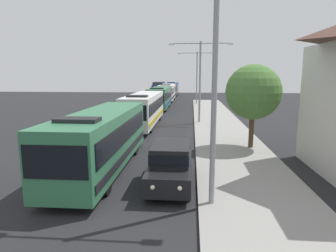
{
  "coord_description": "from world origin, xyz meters",
  "views": [
    {
      "loc": [
        3.3,
        -1.43,
        4.95
      ],
      "look_at": [
        1.73,
        18.11,
        1.5
      ],
      "focal_mm": 31.47,
      "sensor_mm": 36.0,
      "label": 1
    }
  ],
  "objects_px": {
    "bus_lead": "(103,138)",
    "streetlamp_mid": "(200,73)",
    "box_truck_oncoming": "(158,88)",
    "streetlamp_near": "(215,72)",
    "bus_second_in_line": "(144,108)",
    "streetlamp_far": "(197,72)",
    "bus_fourth_in_line": "(167,92)",
    "white_suv": "(171,163)",
    "bus_middle": "(160,97)",
    "bus_rear": "(172,88)",
    "roadside_tree": "(253,92)"
  },
  "relations": [
    {
      "from": "bus_lead",
      "to": "bus_rear",
      "type": "xyz_separation_m",
      "value": [
        -0.0,
        54.69,
        -0.0
      ]
    },
    {
      "from": "bus_rear",
      "to": "streetlamp_far",
      "type": "distance_m",
      "value": 21.14
    },
    {
      "from": "bus_lead",
      "to": "streetlamp_mid",
      "type": "distance_m",
      "value": 16.55
    },
    {
      "from": "bus_second_in_line",
      "to": "streetlamp_near",
      "type": "relative_size",
      "value": 1.51
    },
    {
      "from": "box_truck_oncoming",
      "to": "streetlamp_near",
      "type": "distance_m",
      "value": 60.14
    },
    {
      "from": "white_suv",
      "to": "streetlamp_mid",
      "type": "xyz_separation_m",
      "value": [
        1.7,
        17.27,
        4.06
      ]
    },
    {
      "from": "bus_lead",
      "to": "streetlamp_far",
      "type": "distance_m",
      "value": 35.19
    },
    {
      "from": "bus_fourth_in_line",
      "to": "white_suv",
      "type": "xyz_separation_m",
      "value": [
        3.7,
        -42.87,
        -0.66
      ]
    },
    {
      "from": "box_truck_oncoming",
      "to": "streetlamp_mid",
      "type": "distance_m",
      "value": 41.17
    },
    {
      "from": "bus_fourth_in_line",
      "to": "box_truck_oncoming",
      "type": "height_order",
      "value": "bus_fourth_in_line"
    },
    {
      "from": "roadside_tree",
      "to": "white_suv",
      "type": "bearing_deg",
      "value": -125.31
    },
    {
      "from": "bus_middle",
      "to": "bus_rear",
      "type": "relative_size",
      "value": 0.98
    },
    {
      "from": "bus_lead",
      "to": "streetlamp_near",
      "type": "distance_m",
      "value": 7.52
    },
    {
      "from": "white_suv",
      "to": "streetlamp_near",
      "type": "xyz_separation_m",
      "value": [
        1.7,
        -2.04,
        3.99
      ]
    },
    {
      "from": "streetlamp_far",
      "to": "roadside_tree",
      "type": "xyz_separation_m",
      "value": [
        3.17,
        -29.7,
        -1.53
      ]
    },
    {
      "from": "bus_fourth_in_line",
      "to": "white_suv",
      "type": "height_order",
      "value": "bus_fourth_in_line"
    },
    {
      "from": "streetlamp_near",
      "to": "streetlamp_far",
      "type": "distance_m",
      "value": 38.63
    },
    {
      "from": "bus_rear",
      "to": "box_truck_oncoming",
      "type": "relative_size",
      "value": 1.4
    },
    {
      "from": "bus_second_in_line",
      "to": "streetlamp_far",
      "type": "bearing_deg",
      "value": 75.56
    },
    {
      "from": "white_suv",
      "to": "streetlamp_near",
      "type": "bearing_deg",
      "value": -50.24
    },
    {
      "from": "bus_rear",
      "to": "bus_middle",
      "type": "bearing_deg",
      "value": -90.0
    },
    {
      "from": "bus_second_in_line",
      "to": "white_suv",
      "type": "bearing_deg",
      "value": -76.68
    },
    {
      "from": "white_suv",
      "to": "roadside_tree",
      "type": "distance_m",
      "value": 8.88
    },
    {
      "from": "bus_second_in_line",
      "to": "streetlamp_far",
      "type": "distance_m",
      "value": 21.95
    },
    {
      "from": "bus_lead",
      "to": "bus_rear",
      "type": "relative_size",
      "value": 1.01
    },
    {
      "from": "bus_lead",
      "to": "box_truck_oncoming",
      "type": "xyz_separation_m",
      "value": [
        -3.3,
        55.37,
        0.02
      ]
    },
    {
      "from": "bus_middle",
      "to": "streetlamp_mid",
      "type": "distance_m",
      "value": 13.71
    },
    {
      "from": "bus_second_in_line",
      "to": "box_truck_oncoming",
      "type": "bearing_deg",
      "value": 94.52
    },
    {
      "from": "bus_second_in_line",
      "to": "streetlamp_far",
      "type": "height_order",
      "value": "streetlamp_far"
    },
    {
      "from": "bus_second_in_line",
      "to": "streetlamp_near",
      "type": "bearing_deg",
      "value": -73.01
    },
    {
      "from": "bus_second_in_line",
      "to": "streetlamp_near",
      "type": "height_order",
      "value": "streetlamp_near"
    },
    {
      "from": "bus_rear",
      "to": "streetlamp_mid",
      "type": "relative_size",
      "value": 1.34
    },
    {
      "from": "white_suv",
      "to": "streetlamp_far",
      "type": "height_order",
      "value": "streetlamp_far"
    },
    {
      "from": "bus_lead",
      "to": "streetlamp_far",
      "type": "xyz_separation_m",
      "value": [
        5.4,
        34.58,
        3.64
      ]
    },
    {
      "from": "bus_middle",
      "to": "bus_rear",
      "type": "bearing_deg",
      "value": 90.0
    },
    {
      "from": "bus_second_in_line",
      "to": "bus_middle",
      "type": "height_order",
      "value": "same"
    },
    {
      "from": "white_suv",
      "to": "bus_fourth_in_line",
      "type": "bearing_deg",
      "value": 94.93
    },
    {
      "from": "bus_middle",
      "to": "roadside_tree",
      "type": "bearing_deg",
      "value": -69.16
    },
    {
      "from": "bus_fourth_in_line",
      "to": "white_suv",
      "type": "distance_m",
      "value": 43.04
    },
    {
      "from": "bus_middle",
      "to": "bus_second_in_line",
      "type": "bearing_deg",
      "value": -90.0
    },
    {
      "from": "bus_second_in_line",
      "to": "roadside_tree",
      "type": "relative_size",
      "value": 2.21
    },
    {
      "from": "streetlamp_far",
      "to": "roadside_tree",
      "type": "distance_m",
      "value": 29.91
    },
    {
      "from": "box_truck_oncoming",
      "to": "roadside_tree",
      "type": "height_order",
      "value": "roadside_tree"
    },
    {
      "from": "box_truck_oncoming",
      "to": "streetlamp_near",
      "type": "xyz_separation_m",
      "value": [
        8.7,
        -59.41,
        3.32
      ]
    },
    {
      "from": "bus_middle",
      "to": "streetlamp_far",
      "type": "distance_m",
      "value": 9.69
    },
    {
      "from": "bus_middle",
      "to": "bus_rear",
      "type": "distance_m",
      "value": 27.29
    },
    {
      "from": "bus_second_in_line",
      "to": "roadside_tree",
      "type": "xyz_separation_m",
      "value": [
        8.57,
        -8.74,
        2.11
      ]
    },
    {
      "from": "streetlamp_far",
      "to": "bus_fourth_in_line",
      "type": "bearing_deg",
      "value": 130.63
    },
    {
      "from": "bus_middle",
      "to": "streetlamp_near",
      "type": "distance_m",
      "value": 32.08
    },
    {
      "from": "bus_fourth_in_line",
      "to": "roadside_tree",
      "type": "distance_m",
      "value": 37.06
    }
  ]
}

